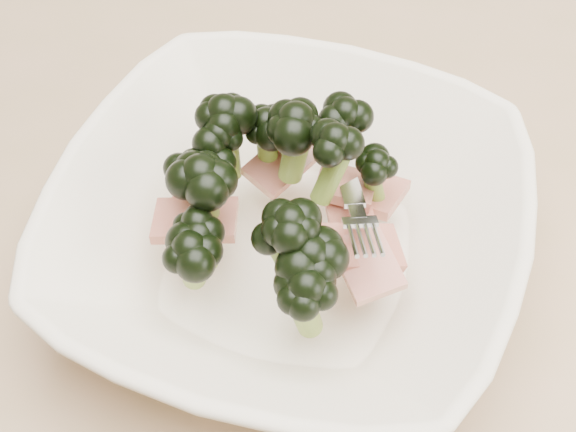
# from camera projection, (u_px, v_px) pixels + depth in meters

# --- Properties ---
(dining_table) EXTENTS (1.20, 0.80, 0.75)m
(dining_table) POSITION_uv_depth(u_px,v_px,m) (436.00, 293.00, 0.64)
(dining_table) COLOR tan
(dining_table) RESTS_ON ground
(broccoli_dish) EXTENTS (0.32, 0.32, 0.12)m
(broccoli_dish) POSITION_uv_depth(u_px,v_px,m) (286.00, 224.00, 0.50)
(broccoli_dish) COLOR #F4E7CE
(broccoli_dish) RESTS_ON dining_table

